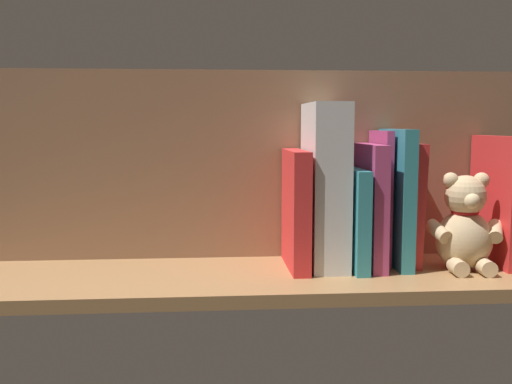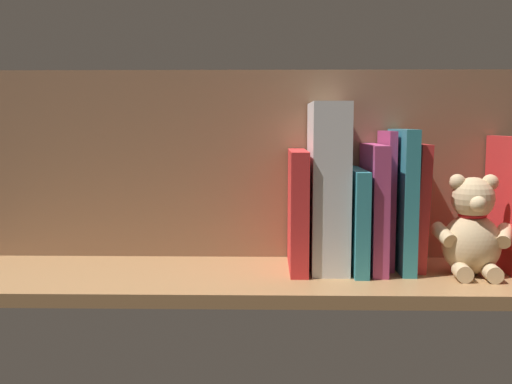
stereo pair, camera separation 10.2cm
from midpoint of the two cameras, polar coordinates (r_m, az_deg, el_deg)
name	(u,v)px [view 2 (the right image)]	position (r cm, az deg, el deg)	size (l,w,h in cm)	color
ground_plane	(256,278)	(104.57, 2.82, -8.21)	(112.91, 29.07, 2.20)	#A87A4C
shelf_back_panel	(257,165)	(113.69, 2.69, 2.62)	(112.91, 1.50, 35.50)	#8A6447
book_2	(506,203)	(114.84, 25.14, -1.00)	(1.73, 16.42, 23.35)	red
teddy_bear	(472,231)	(108.75, 22.52, -3.48)	(13.85, 11.42, 17.12)	#D1B284
book_3	(415,206)	(111.11, 17.53, -1.26)	(1.89, 13.23, 22.02)	red
book_4	(402,199)	(109.06, 16.37, -0.69)	(2.38, 15.64, 24.57)	teal
book_5	(386,199)	(110.26, 14.90, -0.65)	(1.32, 11.93, 24.25)	#B23F72
book_6	(373,207)	(107.70, 13.84, -1.41)	(2.67, 16.33, 21.93)	#B23F72
book_7	(356,219)	(106.97, 12.23, -2.57)	(2.39, 17.15, 17.68)	teal
dictionary_thick_white	(328,186)	(105.98, 9.62, 0.53)	(6.37, 15.76, 29.16)	silver
book_8	(298,210)	(105.48, 6.78, -1.71)	(3.03, 16.69, 20.90)	red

